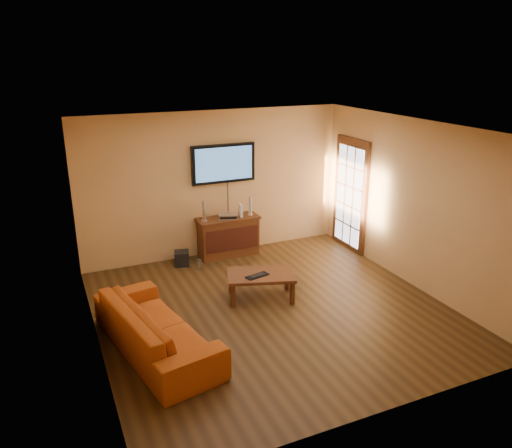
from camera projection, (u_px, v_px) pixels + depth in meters
ground_plane at (273, 310)px, 7.48m from camera, size 5.00×5.00×0.00m
room_walls at (256, 191)px, 7.47m from camera, size 5.00×5.00×5.00m
french_door at (350, 196)px, 9.55m from camera, size 0.07×1.02×2.22m
media_console at (228, 236)px, 9.38m from camera, size 1.17×0.45×0.75m
television at (223, 164)px, 9.10m from camera, size 1.21×0.08×0.72m
coffee_table at (261, 277)px, 7.73m from camera, size 1.17×0.91×0.42m
sofa at (155, 320)px, 6.34m from camera, size 1.08×2.31×0.87m
speaker_left at (204, 212)px, 9.01m from camera, size 0.10×0.10×0.38m
speaker_right at (250, 206)px, 9.36m from camera, size 0.10×0.10×0.36m
av_receiver at (228, 216)px, 9.22m from camera, size 0.43×0.36×0.08m
game_console at (241, 210)px, 9.30m from camera, size 0.07×0.17×0.23m
subwoofer at (182, 258)px, 9.02m from camera, size 0.32×0.32×0.26m
bottle at (199, 264)px, 8.84m from camera, size 0.07×0.07×0.20m
keyboard at (257, 276)px, 7.62m from camera, size 0.39×0.22×0.02m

